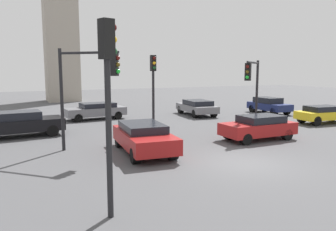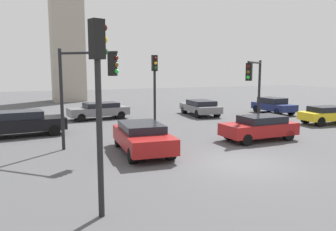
% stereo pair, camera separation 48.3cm
% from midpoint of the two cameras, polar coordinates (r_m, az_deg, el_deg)
% --- Properties ---
extents(ground_plane, '(108.55, 108.55, 0.00)m').
position_cam_midpoint_polar(ground_plane, '(14.67, 13.41, -8.00)').
color(ground_plane, '#4C4C4F').
extents(traffic_light_0, '(0.49, 0.40, 5.20)m').
position_cam_midpoint_polar(traffic_light_0, '(8.81, -10.14, 5.59)').
color(traffic_light_0, black).
rests_on(traffic_light_0, ground_plane).
extents(traffic_light_2, '(2.76, 2.37, 4.53)m').
position_cam_midpoint_polar(traffic_light_2, '(21.23, 15.05, 5.78)').
color(traffic_light_2, black).
rests_on(traffic_light_2, ground_plane).
extents(traffic_light_3, '(0.33, 0.47, 4.84)m').
position_cam_midpoint_polar(traffic_light_3, '(21.45, -1.62, 6.34)').
color(traffic_light_3, black).
rests_on(traffic_light_3, ground_plane).
extents(traffic_light_4, '(2.37, 2.31, 4.93)m').
position_cam_midpoint_polar(traffic_light_4, '(16.17, -12.81, 6.13)').
color(traffic_light_4, black).
rests_on(traffic_light_4, ground_plane).
extents(car_0, '(4.90, 2.35, 1.51)m').
position_cam_midpoint_polar(car_0, '(21.70, -22.94, -1.11)').
color(car_0, black).
rests_on(car_0, ground_plane).
extents(car_1, '(2.43, 4.78, 1.32)m').
position_cam_midpoint_polar(car_1, '(29.12, 5.98, 1.44)').
color(car_1, slate).
rests_on(car_1, ground_plane).
extents(car_2, '(4.22, 1.87, 1.38)m').
position_cam_midpoint_polar(car_2, '(19.53, 15.94, -1.92)').
color(car_2, maroon).
rests_on(car_2, ground_plane).
extents(car_3, '(4.36, 2.11, 1.30)m').
position_cam_midpoint_polar(car_3, '(27.08, 26.03, 0.19)').
color(car_3, yellow).
rests_on(car_3, ground_plane).
extents(car_4, '(2.44, 4.92, 1.40)m').
position_cam_midpoint_polar(car_4, '(16.04, -3.52, -3.62)').
color(car_4, maroon).
rests_on(car_4, ground_plane).
extents(car_5, '(1.85, 4.11, 1.43)m').
position_cam_midpoint_polar(car_5, '(31.57, 17.84, 1.67)').
color(car_5, navy).
rests_on(car_5, ground_plane).
extents(car_6, '(4.81, 2.29, 1.31)m').
position_cam_midpoint_polar(car_6, '(27.36, -11.13, 0.91)').
color(car_6, slate).
rests_on(car_6, ground_plane).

